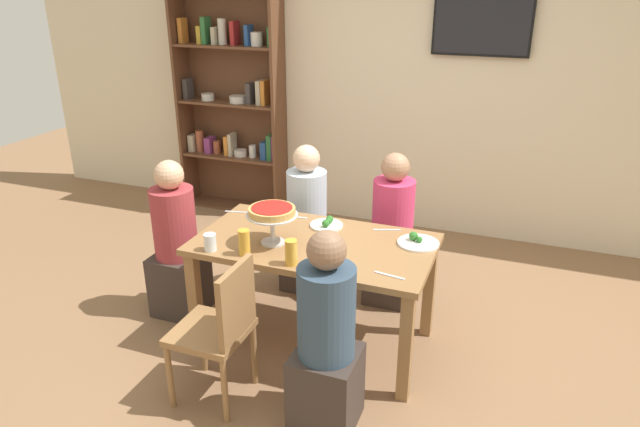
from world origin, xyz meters
name	(u,v)px	position (x,y,z in m)	size (l,w,h in m)	color
ground_plane	(315,340)	(0.00, 0.00, 0.00)	(12.00, 12.00, 0.00)	#846042
rear_partition	(401,80)	(0.00, 2.20, 1.40)	(8.00, 0.12, 2.80)	beige
dining_table	(314,256)	(0.00, 0.00, 0.64)	(1.49, 0.82, 0.74)	olive
bookshelf	(232,102)	(-1.66, 2.02, 1.12)	(1.10, 0.30, 2.21)	brown
television	(482,26)	(0.68, 2.11, 1.90)	(0.81, 0.05, 0.49)	black
diner_far_left	(307,228)	(-0.33, 0.68, 0.49)	(0.34, 0.34, 1.15)	#382D28
diner_near_right	(326,347)	(0.33, -0.68, 0.49)	(0.34, 0.34, 1.15)	#382D28
diner_far_right	(392,240)	(0.33, 0.72, 0.49)	(0.34, 0.34, 1.15)	#382D28
diner_head_west	(177,250)	(-1.05, 0.01, 0.49)	(0.34, 0.34, 1.15)	#382D28
chair_near_left	(221,326)	(-0.28, -0.70, 0.49)	(0.40, 0.40, 0.87)	olive
deep_dish_pizza_stand	(272,214)	(-0.23, -0.11, 0.94)	(0.32, 0.32, 0.24)	silver
salad_plate_near_diner	(327,224)	(-0.01, 0.25, 0.76)	(0.22, 0.22, 0.06)	white
salad_plate_far_diner	(418,242)	(0.61, 0.19, 0.75)	(0.26, 0.26, 0.07)	white
salad_plate_spare	(324,267)	(0.18, -0.33, 0.75)	(0.25, 0.25, 0.07)	white
beer_glass_amber_tall	(244,242)	(-0.32, -0.32, 0.82)	(0.07, 0.07, 0.16)	gold
beer_glass_amber_short	(291,252)	(-0.01, -0.34, 0.82)	(0.07, 0.07, 0.15)	gold
water_glass_clear_near	(210,242)	(-0.54, -0.34, 0.79)	(0.07, 0.07, 0.11)	white
cutlery_fork_near	(237,212)	(-0.68, 0.25, 0.74)	(0.18, 0.02, 0.01)	silver
cutlery_knife_near	(389,275)	(0.55, -0.27, 0.74)	(0.18, 0.02, 0.01)	silver
cutlery_fork_far	(295,217)	(-0.27, 0.32, 0.74)	(0.18, 0.02, 0.01)	silver
cutlery_knife_far	(387,230)	(0.38, 0.33, 0.74)	(0.18, 0.02, 0.01)	silver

